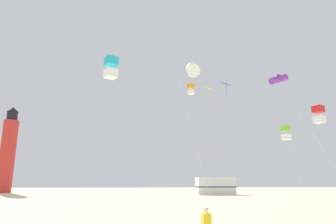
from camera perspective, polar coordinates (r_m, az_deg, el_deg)
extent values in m
cube|color=yellow|center=(12.48, 7.47, -20.04)|extent=(0.39, 0.31, 0.52)
sphere|color=beige|center=(12.44, 7.42, -18.30)|extent=(0.20, 0.20, 0.20)
cylinder|color=silver|center=(30.64, 20.62, -4.82)|extent=(0.72, 1.46, 12.45)
cylinder|color=purple|center=(32.66, 20.63, 5.96)|extent=(2.55, 1.73, 1.48)
sphere|color=purple|center=(32.71, 20.61, 6.21)|extent=(0.76, 0.76, 0.76)
cylinder|color=silver|center=(27.42, 9.29, -6.24)|extent=(0.64, 0.77, 10.89)
cube|color=yellow|center=(28.79, 8.01, 4.50)|extent=(1.22, 1.22, 0.40)
cylinder|color=yellow|center=(28.60, 8.05, 3.26)|extent=(0.04, 0.04, 1.10)
cylinder|color=silver|center=(25.30, 23.99, -10.24)|extent=(1.29, 0.89, 6.04)
cube|color=#72D12D|center=(26.00, 21.79, -2.99)|extent=(0.82, 0.82, 0.44)
cube|color=white|center=(25.89, 21.92, -4.52)|extent=(0.82, 0.82, 0.44)
cylinder|color=silver|center=(28.20, 13.52, -5.20)|extent=(3.21, 1.00, 11.91)
cube|color=blue|center=(30.90, 11.15, 5.35)|extent=(1.22, 1.22, 0.40)
cylinder|color=blue|center=(30.70, 11.21, 4.20)|extent=(0.04, 0.04, 1.10)
cylinder|color=silver|center=(14.73, 5.22, -5.75)|extent=(1.91, 0.31, 8.18)
cylinder|color=white|center=(16.68, 4.89, 7.87)|extent=(1.07, 2.57, 1.48)
sphere|color=white|center=(16.73, 4.88, 8.35)|extent=(0.76, 0.76, 0.76)
cylinder|color=silver|center=(14.50, -16.81, -5.34)|extent=(1.66, 2.44, 8.07)
cube|color=#1EB2D1|center=(16.23, -10.92, 9.61)|extent=(0.82, 0.82, 0.44)
cube|color=white|center=(15.97, -11.03, 7.29)|extent=(0.82, 0.82, 0.44)
cylinder|color=silver|center=(19.83, 29.14, -8.57)|extent=(2.93, 0.97, 6.46)
cube|color=red|center=(21.78, 27.07, 0.49)|extent=(0.82, 0.82, 0.44)
cube|color=white|center=(21.64, 27.26, -1.31)|extent=(0.82, 0.82, 0.44)
cylinder|color=silver|center=(29.52, 2.65, -5.86)|extent=(2.49, 2.50, 11.94)
cube|color=orange|center=(32.30, 4.46, 5.03)|extent=(0.82, 0.82, 0.44)
cube|color=white|center=(32.08, 4.48, 3.85)|extent=(0.82, 0.82, 0.44)
cylinder|color=red|center=(65.78, -28.69, -7.45)|extent=(2.80, 2.80, 14.00)
cylinder|color=black|center=(66.83, -27.95, -0.72)|extent=(2.00, 2.00, 1.80)
cone|color=black|center=(67.11, -27.82, 0.45)|extent=(2.20, 2.20, 1.00)
cube|color=white|center=(51.33, 9.18, -13.96)|extent=(6.57, 2.82, 2.80)
cube|color=#4C608C|center=(51.33, 9.19, -14.12)|extent=(6.61, 2.86, 0.24)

